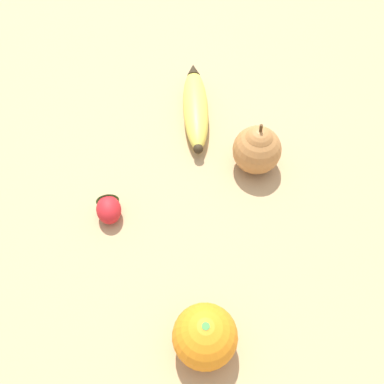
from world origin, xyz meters
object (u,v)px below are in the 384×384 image
(pear, at_px, (257,148))
(strawberry, at_px, (109,208))
(banana, at_px, (196,107))
(orange, at_px, (205,336))

(pear, height_order, strawberry, pear)
(banana, height_order, pear, pear)
(banana, relative_size, strawberry, 3.90)
(banana, height_order, strawberry, banana)
(banana, distance_m, strawberry, 0.25)
(pear, bearing_deg, banana, -57.89)
(pear, relative_size, strawberry, 1.83)
(strawberry, bearing_deg, banana, -44.90)
(banana, relative_size, pear, 2.13)
(banana, bearing_deg, orange, 178.92)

